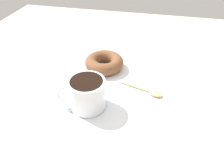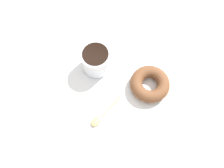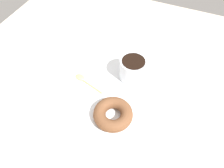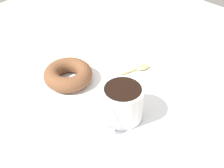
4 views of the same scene
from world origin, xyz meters
The scene contains 5 objects.
ground_plane centered at (0.00, 0.00, -1.00)cm, with size 120.00×120.00×2.00cm, color beige.
napkin centered at (0.83, -2.26, 0.15)cm, with size 32.35×32.35×0.30cm, color white.
coffee_cup centered at (-3.81, -9.64, 4.29)cm, with size 11.80×8.95×7.70cm.
donut centered at (-3.89, 8.04, 2.19)cm, with size 11.95×11.95×3.78cm, color brown.
spoon centered at (11.20, -1.43, 0.70)cm, with size 11.96×4.80×0.90cm.
Camera 1 is at (10.83, -47.63, 37.94)cm, focal length 35.00 mm.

